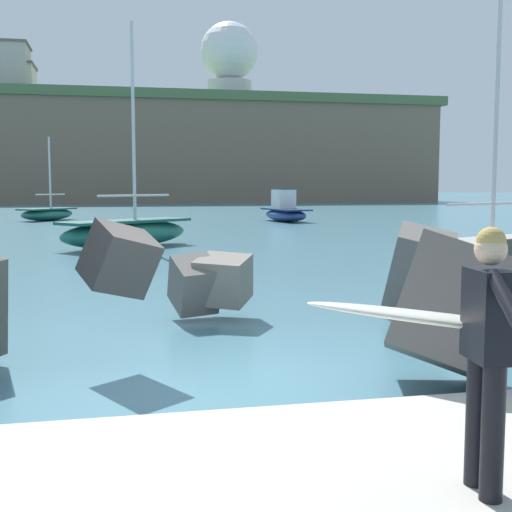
{
  "coord_description": "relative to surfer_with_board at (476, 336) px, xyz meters",
  "views": [
    {
      "loc": [
        -1.13,
        -7.79,
        2.28
      ],
      "look_at": [
        0.63,
        0.5,
        1.4
      ],
      "focal_mm": 47.81,
      "sensor_mm": 36.0,
      "label": 1
    }
  ],
  "objects": [
    {
      "name": "boat_near_right",
      "position": [
        -6.46,
        42.24,
        -0.82
      ],
      "size": [
        4.02,
        4.41,
        5.42
      ],
      "color": "#1E6656",
      "rests_on": "ground"
    },
    {
      "name": "breakwater_jetty",
      "position": [
        0.26,
        5.21,
        -0.28
      ],
      "size": [
        31.96,
        5.98,
        2.36
      ],
      "color": "#605B56",
      "rests_on": "ground"
    },
    {
      "name": "boat_mid_left",
      "position": [
        8.45,
        37.93,
        -0.63
      ],
      "size": [
        2.58,
        5.03,
        2.13
      ],
      "color": "navy",
      "rests_on": "ground"
    },
    {
      "name": "radar_dome",
      "position": [
        14.08,
        91.39,
        18.67
      ],
      "size": [
        8.01,
        8.01,
        10.54
      ],
      "color": "silver",
      "rests_on": "headland_bluff"
    },
    {
      "name": "station_building_east",
      "position": [
        -15.17,
        92.38,
        14.93
      ],
      "size": [
        6.63,
        7.13,
        3.91
      ],
      "color": "beige",
      "rests_on": "headland_bluff"
    },
    {
      "name": "surfer_with_board",
      "position": [
        0.0,
        0.0,
        0.0
      ],
      "size": [
        2.12,
        1.25,
        1.78
      ],
      "color": "black",
      "rests_on": "walkway_path"
    },
    {
      "name": "ground_plane",
      "position": [
        -1.23,
        3.72,
        -1.28
      ],
      "size": [
        400.0,
        400.0,
        0.0
      ],
      "primitive_type": "plane",
      "color": "#42707F"
    },
    {
      "name": "boat_mid_right",
      "position": [
        7.4,
        11.62,
        -0.75
      ],
      "size": [
        6.16,
        4.07,
        7.1
      ],
      "color": "beige",
      "rests_on": "ground"
    },
    {
      "name": "boat_mid_centre",
      "position": [
        -1.84,
        21.38,
        -0.69
      ],
      "size": [
        5.45,
        4.79,
        8.19
      ],
      "color": "#1E6656",
      "rests_on": "ground"
    },
    {
      "name": "headland_bluff",
      "position": [
        -3.44,
        98.11,
        5.87
      ],
      "size": [
        91.48,
        32.6,
        14.24
      ],
      "color": "#756651",
      "rests_on": "ground"
    }
  ]
}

